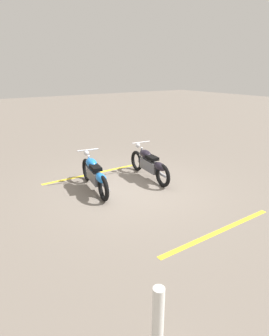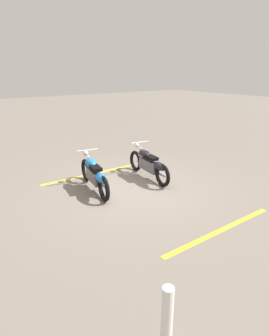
% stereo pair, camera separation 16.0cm
% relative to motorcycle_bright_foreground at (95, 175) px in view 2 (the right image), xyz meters
% --- Properties ---
extents(ground_plane, '(60.00, 60.00, 0.00)m').
position_rel_motorcycle_bright_foreground_xyz_m(ground_plane, '(0.45, 0.90, -0.46)').
color(ground_plane, slate).
extents(motorcycle_bright_foreground, '(2.22, 0.66, 1.04)m').
position_rel_motorcycle_bright_foreground_xyz_m(motorcycle_bright_foreground, '(0.00, 0.00, 0.00)').
color(motorcycle_bright_foreground, black).
rests_on(motorcycle_bright_foreground, ground).
extents(motorcycle_dark_foreground, '(2.23, 0.62, 1.04)m').
position_rel_motorcycle_bright_foreground_xyz_m(motorcycle_dark_foreground, '(0.13, 1.79, 0.00)').
color(motorcycle_dark_foreground, black).
rests_on(motorcycle_dark_foreground, ground).
extents(bollard_post, '(0.14, 0.14, 0.90)m').
position_rel_motorcycle_bright_foreground_xyz_m(bollard_post, '(4.71, -1.58, -0.01)').
color(bollard_post, white).
rests_on(bollard_post, ground).
extents(parking_stripe_near, '(0.13, 3.20, 0.01)m').
position_rel_motorcycle_bright_foreground_xyz_m(parking_stripe_near, '(-1.23, 0.48, -0.46)').
color(parking_stripe_near, yellow).
rests_on(parking_stripe_near, ground).
extents(parking_stripe_mid, '(0.13, 3.20, 0.01)m').
position_rel_motorcycle_bright_foreground_xyz_m(parking_stripe_mid, '(3.38, 1.13, -0.46)').
color(parking_stripe_mid, yellow).
rests_on(parking_stripe_mid, ground).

